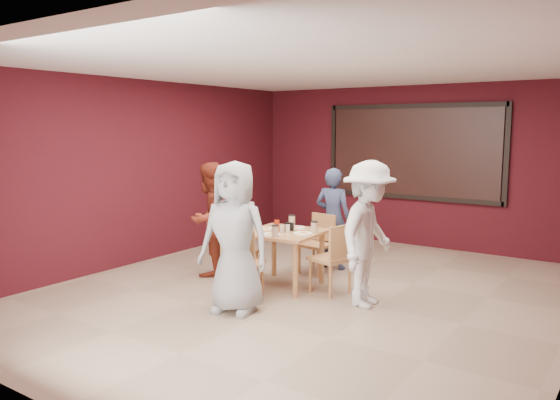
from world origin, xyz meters
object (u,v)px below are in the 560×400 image
Objects in this scene: diner_front at (235,237)px; diner_back at (333,218)px; chair_left at (238,247)px; diner_left at (210,219)px; diner_right at (369,234)px; chair_back at (319,240)px; dining_table at (284,238)px; chair_right at (334,255)px; chair_front at (241,260)px.

diner_back is at bearing 78.56° from diner_front.
chair_left is 0.57m from diner_left.
diner_left is at bearing 87.33° from diner_right.
chair_left is at bearing -131.06° from chair_back.
chair_right reaches higher than dining_table.
dining_table is at bearing -175.39° from chair_right.
chair_right is 1.94m from diner_left.
diner_front is at bearing -52.43° from chair_left.
diner_right is (1.17, -1.27, 0.11)m from diner_back.
diner_front is (0.07, -1.98, 0.38)m from chair_back.
chair_left is at bearing -176.62° from dining_table.
chair_left is at bearing 49.72° from diner_back.
dining_table is at bearing 84.54° from chair_front.
diner_back is (0.05, 0.32, 0.27)m from chair_back.
diner_front is at bearing -88.10° from chair_back.
chair_right is (1.46, 0.10, 0.06)m from chair_left.
chair_left is 0.46× the size of diner_front.
chair_right is at bearing 3.99° from chair_left.
chair_right is at bearing 85.93° from diner_left.
diner_back is 0.94× the size of diner_left.
chair_front and chair_right have the same top height.
chair_left is (-0.66, 0.75, -0.06)m from chair_front.
diner_left is (-1.27, -1.28, 0.05)m from diner_back.
chair_left is 1.47m from chair_right.
chair_front is at bearing 105.67° from diner_front.
diner_front is (-0.62, -1.19, 0.35)m from chair_right.
diner_back is at bearing 39.61° from diner_right.
diner_left is (-1.28, 1.02, -0.06)m from diner_front.
diner_right reaches higher than chair_back.
diner_front reaches higher than dining_table.
chair_back is at bearing 87.69° from dining_table.
diner_front reaches higher than chair_right.
chair_front is 1.14× the size of chair_left.
chair_left is (-0.77, -0.89, -0.03)m from chair_back.
diner_back reaches higher than chair_left.
diner_back is at bearing 85.97° from dining_table.
diner_left is (-1.19, -0.11, 0.15)m from dining_table.
chair_left is at bearing 115.70° from diner_front.
diner_front is at bearing 129.04° from diner_right.
diner_front is 2.31m from diner_back.
chair_front is 1.06× the size of chair_back.
dining_table is at bearing -92.31° from chair_back.
diner_front is at bearing -62.45° from chair_front.
diner_back is at bearing 119.86° from chair_right.
chair_right is at bearing -48.89° from chair_back.
diner_back is at bearing 81.53° from chair_back.
chair_front is at bearing -95.46° from dining_table.
chair_right is (0.69, -0.79, 0.03)m from chair_back.
chair_front is at bearing -48.65° from chair_left.
chair_right is at bearing 47.05° from chair_front.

